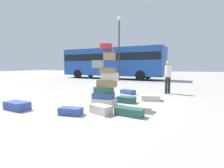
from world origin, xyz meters
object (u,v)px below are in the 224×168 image
at_px(suitcase_cream_upright_blue, 151,98).
at_px(suitcase_navy_right_side, 71,111).
at_px(lamp_post, 119,39).
at_px(person_bearded_onlooker, 168,74).
at_px(suitcase_tower, 105,83).
at_px(suitcase_navy_white_trunk, 17,106).
at_px(suitcase_cream_left_side, 101,109).
at_px(suitcase_teal_behind_tower, 126,99).
at_px(parked_bus, 112,61).
at_px(suitcase_navy_foreground_far, 128,92).
at_px(suitcase_teal_foreground_near, 129,112).

bearing_deg(suitcase_cream_upright_blue, suitcase_navy_right_side, -132.00).
bearing_deg(lamp_post, person_bearded_onlooker, -54.41).
relative_size(suitcase_tower, suitcase_navy_white_trunk, 2.62).
bearing_deg(suitcase_cream_left_side, suitcase_teal_behind_tower, 104.71).
height_order(suitcase_cream_left_side, suitcase_teal_behind_tower, suitcase_cream_left_side).
relative_size(suitcase_teal_behind_tower, parked_bus, 0.06).
xyz_separation_m(suitcase_navy_white_trunk, lamp_post, (-0.35, 11.16, 3.65)).
distance_m(suitcase_teal_behind_tower, suitcase_cream_upright_blue, 1.05).
xyz_separation_m(suitcase_tower, suitcase_navy_foreground_far, (0.12, 2.53, -0.66)).
relative_size(suitcase_navy_white_trunk, suitcase_cream_left_side, 1.22).
bearing_deg(suitcase_navy_right_side, suitcase_navy_white_trunk, 177.26).
relative_size(person_bearded_onlooker, parked_bus, 0.14).
height_order(suitcase_cream_left_side, parked_bus, parked_bus).
bearing_deg(suitcase_teal_behind_tower, suitcase_cream_left_side, -91.97).
bearing_deg(suitcase_tower, lamp_post, 105.28).
bearing_deg(suitcase_teal_foreground_near, suitcase_cream_upright_blue, 93.73).
distance_m(person_bearded_onlooker, lamp_post, 8.27).
distance_m(suitcase_tower, suitcase_navy_white_trunk, 2.82).
height_order(suitcase_navy_white_trunk, suitcase_cream_left_side, suitcase_navy_white_trunk).
bearing_deg(suitcase_cream_upright_blue, suitcase_teal_foreground_near, -105.51).
bearing_deg(suitcase_cream_upright_blue, person_bearded_onlooker, 65.55).
xyz_separation_m(parked_bus, lamp_post, (1.51, -2.18, 1.94)).
relative_size(person_bearded_onlooker, lamp_post, 0.28).
distance_m(suitcase_navy_white_trunk, suitcase_cream_upright_blue, 4.63).
height_order(suitcase_navy_right_side, person_bearded_onlooker, person_bearded_onlooker).
distance_m(suitcase_cream_upright_blue, lamp_post, 9.90).
height_order(person_bearded_onlooker, parked_bus, parked_bus).
relative_size(suitcase_navy_right_side, person_bearded_onlooker, 0.39).
distance_m(suitcase_tower, suitcase_teal_foreground_near, 1.59).
bearing_deg(suitcase_cream_upright_blue, suitcase_navy_white_trunk, -150.62).
bearing_deg(suitcase_navy_right_side, suitcase_teal_behind_tower, 58.01).
bearing_deg(person_bearded_onlooker, suitcase_teal_behind_tower, 7.19).
bearing_deg(suitcase_cream_upright_blue, suitcase_teal_behind_tower, -147.92).
bearing_deg(parked_bus, lamp_post, -48.27).
distance_m(suitcase_cream_upright_blue, parked_bus, 11.94).
relative_size(suitcase_teal_foreground_near, parked_bus, 0.07).
relative_size(suitcase_navy_right_side, suitcase_teal_behind_tower, 0.97).
bearing_deg(person_bearded_onlooker, suitcase_navy_foreground_far, -32.21).
distance_m(suitcase_cream_left_side, parked_bus, 13.70).
xyz_separation_m(suitcase_navy_right_side, person_bearded_onlooker, (2.34, 4.73, 0.85)).
xyz_separation_m(suitcase_tower, suitcase_cream_upright_blue, (1.35, 1.35, -0.66)).
bearing_deg(suitcase_tower, parked_bus, 109.33).
bearing_deg(suitcase_tower, suitcase_cream_left_side, -74.41).
bearing_deg(suitcase_cream_upright_blue, suitcase_tower, -143.99).
bearing_deg(suitcase_navy_foreground_far, suitcase_navy_right_side, -74.93).
relative_size(suitcase_navy_foreground_far, parked_bus, 0.06).
bearing_deg(suitcase_navy_right_side, suitcase_teal_foreground_near, 10.04).
height_order(suitcase_teal_foreground_near, person_bearded_onlooker, person_bearded_onlooker).
height_order(suitcase_tower, person_bearded_onlooker, suitcase_tower).
bearing_deg(suitcase_tower, suitcase_cream_upright_blue, 45.02).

